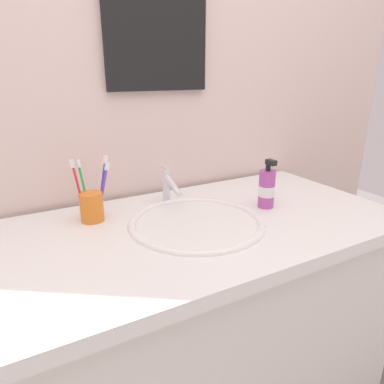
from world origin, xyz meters
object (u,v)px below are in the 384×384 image
Objects in this scene: wall_mirror at (157,26)px; toothbrush_red at (78,186)px; toothbrush_green at (83,185)px; toothbrush_purple at (104,186)px; soap_dispenser at (267,188)px; toothbrush_blue at (102,182)px; toothbrush_cup at (92,207)px; faucet at (168,185)px.

toothbrush_red is at bearing -156.67° from wall_mirror.
toothbrush_green is 0.44× the size of wall_mirror.
wall_mirror reaches higher than toothbrush_red.
soap_dispenser is (0.49, -0.18, -0.04)m from toothbrush_purple.
toothbrush_blue reaches higher than soap_dispenser.
wall_mirror is (0.33, 0.14, 0.46)m from toothbrush_red.
wall_mirror is at bearing 28.71° from toothbrush_blue.
toothbrush_purple reaches higher than toothbrush_cup.
faucet is 0.53m from wall_mirror.
toothbrush_purple is 0.01m from toothbrush_blue.
toothbrush_green is at bearing 179.34° from faucet.
toothbrush_green reaches higher than soap_dispenser.
wall_mirror is at bearing 30.01° from toothbrush_purple.
toothbrush_cup is at bearing -152.18° from wall_mirror.
toothbrush_blue is 1.04× the size of toothbrush_green.
toothbrush_red reaches higher than toothbrush_cup.
faucet is 0.23m from toothbrush_blue.
soap_dispenser is at bearing -17.72° from toothbrush_red.
toothbrush_blue is at bearing 97.13° from toothbrush_purple.
toothbrush_blue is at bearing 1.12° from toothbrush_red.
toothbrush_blue is (0.04, 0.02, 0.07)m from toothbrush_cup.
wall_mirror is at bearing 75.69° from faucet.
toothbrush_purple is at bearing 13.16° from toothbrush_cup.
faucet reaches higher than toothbrush_cup.
faucet is at bearing 1.75° from toothbrush_red.
toothbrush_cup is 0.47× the size of toothbrush_blue.
toothbrush_cup is 0.63m from wall_mirror.
toothbrush_purple is at bearing -149.99° from wall_mirror.
soap_dispenser is at bearing -20.29° from toothbrush_blue.
toothbrush_purple is at bearing -4.47° from toothbrush_red.
wall_mirror reaches higher than soap_dispenser.
faucet is 0.77× the size of toothbrush_blue.
wall_mirror is at bearing 126.00° from soap_dispenser.
toothbrush_blue reaches higher than faucet.
toothbrush_purple is 0.07m from toothbrush_red.
wall_mirror is at bearing 27.82° from toothbrush_cup.
toothbrush_purple is 0.56m from wall_mirror.
toothbrush_blue reaches higher than toothbrush_green.
faucet is 0.33m from soap_dispenser.
toothbrush_purple reaches higher than faucet.
soap_dispenser is at bearing -19.59° from toothbrush_purple.
wall_mirror is (0.30, 0.16, 0.53)m from toothbrush_cup.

